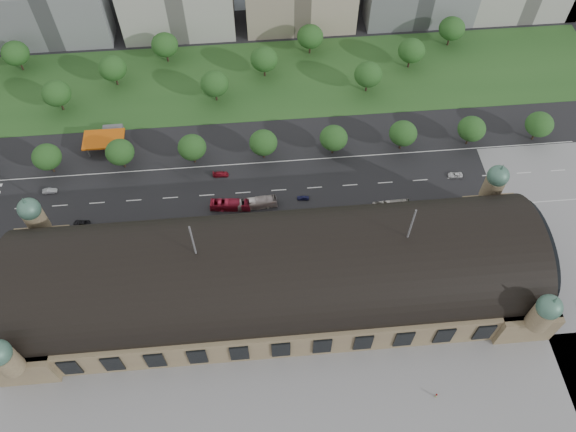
{
  "coord_description": "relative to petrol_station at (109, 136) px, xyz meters",
  "views": [
    {
      "loc": [
        -3.13,
        -76.34,
        148.35
      ],
      "look_at": [
        5.23,
        17.47,
        14.0
      ],
      "focal_mm": 35.0,
      "sensor_mm": 36.0,
      "label": 1
    }
  ],
  "objects": [
    {
      "name": "ground",
      "position": [
        53.91,
        -65.28,
        -2.95
      ],
      "size": [
        900.0,
        900.0,
        0.0
      ],
      "primitive_type": "plane",
      "color": "black",
      "rests_on": "ground"
    },
    {
      "name": "station",
      "position": [
        53.91,
        -65.28,
        7.33
      ],
      "size": [
        150.0,
        48.4,
        44.3
      ],
      "color": "#8C7D57",
      "rests_on": "ground"
    },
    {
      "name": "road_slab",
      "position": [
        33.91,
        -27.28,
        -2.95
      ],
      "size": [
        260.0,
        26.0,
        0.1
      ],
      "primitive_type": "cube",
      "color": "black",
      "rests_on": "ground"
    },
    {
      "name": "grass_belt",
      "position": [
        38.91,
        27.72,
        -2.95
      ],
      "size": [
        300.0,
        45.0,
        0.1
      ],
      "primitive_type": "cube",
      "color": "#265020",
      "rests_on": "ground"
    },
    {
      "name": "petrol_station",
      "position": [
        0.0,
        0.0,
        0.0
      ],
      "size": [
        14.0,
        13.0,
        5.05
      ],
      "color": "#C5540B",
      "rests_on": "ground"
    },
    {
      "name": "office_2",
      "position": [
        -26.09,
        67.72,
        9.05
      ],
      "size": [
        45.0,
        32.0,
        24.0
      ],
      "primitive_type": "cube",
      "color": "gray",
      "rests_on": "ground"
    },
    {
      "name": "tree_row_2",
      "position": [
        -18.09,
        -12.28,
        4.48
      ],
      "size": [
        9.6,
        9.6,
        11.52
      ],
      "color": "#2D2116",
      "rests_on": "ground"
    },
    {
      "name": "tree_row_3",
      "position": [
        5.91,
        -12.28,
        4.48
      ],
      "size": [
        9.6,
        9.6,
        11.52
      ],
      "color": "#2D2116",
      "rests_on": "ground"
    },
    {
      "name": "tree_row_4",
      "position": [
        29.91,
        -12.28,
        4.48
      ],
      "size": [
        9.6,
        9.6,
        11.52
      ],
      "color": "#2D2116",
      "rests_on": "ground"
    },
    {
      "name": "tree_row_5",
      "position": [
        53.91,
        -12.28,
        4.48
      ],
      "size": [
        9.6,
        9.6,
        11.52
      ],
      "color": "#2D2116",
      "rests_on": "ground"
    },
    {
      "name": "tree_row_6",
      "position": [
        77.91,
        -12.28,
        4.48
      ],
      "size": [
        9.6,
        9.6,
        11.52
      ],
      "color": "#2D2116",
      "rests_on": "ground"
    },
    {
      "name": "tree_row_7",
      "position": [
        101.91,
        -12.28,
        4.48
      ],
      "size": [
        9.6,
        9.6,
        11.52
      ],
      "color": "#2D2116",
      "rests_on": "ground"
    },
    {
      "name": "tree_row_8",
      "position": [
        125.91,
        -12.28,
        4.48
      ],
      "size": [
        9.6,
        9.6,
        11.52
      ],
      "color": "#2D2116",
      "rests_on": "ground"
    },
    {
      "name": "tree_row_9",
      "position": [
        149.91,
        -12.28,
        4.48
      ],
      "size": [
        9.6,
        9.6,
        11.52
      ],
      "color": "#2D2116",
      "rests_on": "ground"
    },
    {
      "name": "tree_belt_2",
      "position": [
        -38.09,
        41.72,
        5.1
      ],
      "size": [
        10.4,
        10.4,
        12.48
      ],
      "color": "#2D2116",
      "rests_on": "ground"
    },
    {
      "name": "tree_belt_3",
      "position": [
        -19.09,
        17.72,
        5.1
      ],
      "size": [
        10.4,
        10.4,
        12.48
      ],
      "color": "#2D2116",
      "rests_on": "ground"
    },
    {
      "name": "tree_belt_4",
      "position": [
        -0.09,
        29.72,
        5.1
      ],
      "size": [
        10.4,
        10.4,
        12.48
      ],
      "color": "#2D2116",
      "rests_on": "ground"
    },
    {
      "name": "tree_belt_5",
      "position": [
        18.91,
        41.72,
        5.1
      ],
      "size": [
        10.4,
        10.4,
        12.48
      ],
      "color": "#2D2116",
      "rests_on": "ground"
    },
    {
      "name": "tree_belt_6",
      "position": [
        37.91,
        17.72,
        5.1
      ],
      "size": [
        10.4,
        10.4,
        12.48
      ],
      "color": "#2D2116",
      "rests_on": "ground"
    },
    {
      "name": "tree_belt_7",
      "position": [
        56.91,
        29.72,
        5.1
      ],
      "size": [
        10.4,
        10.4,
        12.48
      ],
      "color": "#2D2116",
      "rests_on": "ground"
    },
    {
      "name": "tree_belt_8",
      "position": [
        75.91,
        41.72,
        5.1
      ],
      "size": [
        10.4,
        10.4,
        12.48
      ],
      "color": "#2D2116",
      "rests_on": "ground"
    },
    {
      "name": "tree_belt_9",
      "position": [
        94.91,
        17.72,
        5.1
      ],
      "size": [
        10.4,
        10.4,
        12.48
      ],
      "color": "#2D2116",
      "rests_on": "ground"
    },
    {
      "name": "tree_belt_10",
      "position": [
        113.91,
        29.72,
        5.1
      ],
      "size": [
        10.4,
        10.4,
        12.48
      ],
      "color": "#2D2116",
      "rests_on": "ground"
    },
    {
      "name": "tree_belt_11",
      "position": [
        132.91,
        41.72,
        5.1
      ],
      "size": [
        10.4,
        10.4,
        12.48
      ],
      "color": "#2D2116",
      "rests_on": "ground"
    },
    {
      "name": "traffic_car_1",
      "position": [
        -18.01,
        -21.39,
        -2.18
      ],
      "size": [
        4.71,
        1.83,
        1.53
      ],
      "primitive_type": "imported",
      "rotation": [
        0.0,
        0.0,
        1.62
      ],
      "color": "#94969C",
      "rests_on": "ground"
    },
    {
      "name": "traffic_car_2",
      "position": [
        -5.92,
        -35.54,
        -2.23
      ],
      "size": [
        5.49,
        3.08,
        1.45
      ],
      "primitive_type": "imported",
      "rotation": [
        0.0,
        0.0,
        -1.71
      ],
      "color": "black",
      "rests_on": "ground"
    },
    {
      "name": "traffic_car_3",
      "position": [
        38.71,
        -19.25,
        -2.18
      ],
      "size": [
        5.38,
        2.31,
        1.54
      ],
      "primitive_type": "imported",
      "rotation": [
        0.0,
        0.0,
        1.54
      ],
      "color": "maroon",
      "rests_on": "ground"
    },
    {
      "name": "traffic_car_4",
      "position": [
        65.55,
        -31.63,
        -2.28
      ],
      "size": [
        4.05,
        1.98,
        1.33
      ],
      "primitive_type": "imported",
      "rotation": [
        0.0,
        0.0,
        -1.68
      ],
      "color": "#1C1E4E",
      "rests_on": "ground"
    },
    {
      "name": "traffic_car_6",
      "position": [
        118.0,
        -26.62,
        -2.27
      ],
      "size": [
        5.02,
        2.62,
        1.35
      ],
      "primitive_type": "imported",
      "rotation": [
        0.0,
        0.0,
        -1.65
      ],
      "color": "white",
      "rests_on": "ground"
    },
    {
      "name": "parked_car_0",
      "position": [
        -15.53,
        -44.28,
        -2.17
      ],
      "size": [
        4.89,
        3.86,
        1.56
      ],
      "primitive_type": "imported",
      "rotation": [
        0.0,
        0.0,
        -1.03
      ],
      "color": "black",
      "rests_on": "ground"
    },
    {
      "name": "parked_car_1",
      "position": [
        -19.25,
        -44.28,
        -2.17
      ],
      "size": [
        6.14,
        4.35,
        1.55
      ],
      "primitive_type": "imported",
      "rotation": [
        0.0,
        0.0,
        -1.22
      ],
      "color": "maroon",
      "rests_on": "ground"
    },
    {
      "name": "parked_car_2",
      "position": [
        -0.45,
        -44.28,
        -2.18
      ],
      "size": [
        5.7,
        4.35,
        1.54
      ],
      "primitive_type": "imported",
      "rotation": [
        0.0,
        0.0,
        -1.09
      ],
      "color": "#1C1844",
      "rests_on": "ground"
    },
    {
      "name": "parked_car_3",
      "position": [
        20.48,
        -44.28,
        -2.29
      ],
      "size": [
        4.11,
        3.27,
        1.31
      ],
      "primitive_type": "imported",
      "rotation": [
        0.0,
        0.0,
        -1.05
      ],
      "color": "#585B5F",
      "rests_on": "ground"
    },
    {
      "name": "parked_car_4",
      "position": [
        12.18,
        -40.88,
        -2.21
      ],
      "size": [
        4.77,
        3.19,
        1.49
      ],
      "primitive_type": "imported",
      "rotation": [
        0.0,
        0.0,
        -1.17
      ],
      "color": "#B8B8BA",
      "rests_on": "ground"
    },
    {
      "name": "parked_car_5",
      "position": [
        3.67,
        -44.28,
        -2.14
      ],
      "size": [
        6.41,
        4.69,
        1.62
      ],
      "primitive_type": "imported",
      "rotation": [
        0.0,
        0.0,
        -1.18
      ],
      "color": "gray",
      "rests_on": "ground"
    },
    {
      "name": "parked_car_6",
      "position": [
        32.14,
        -40.28,
        -2.22
      ],
      "size": [
        5.39,
        3.64,
        1.45
      ],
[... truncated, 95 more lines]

